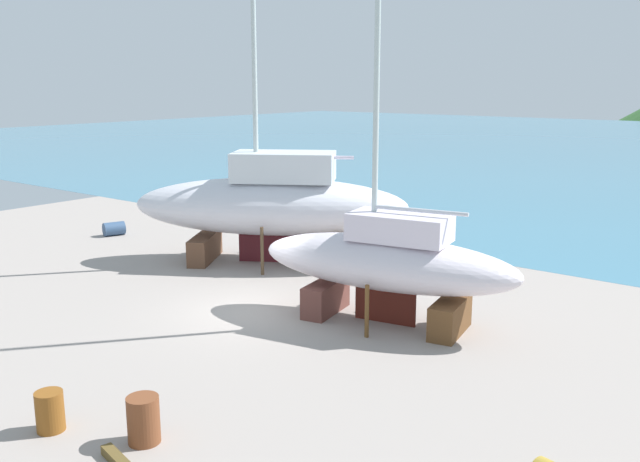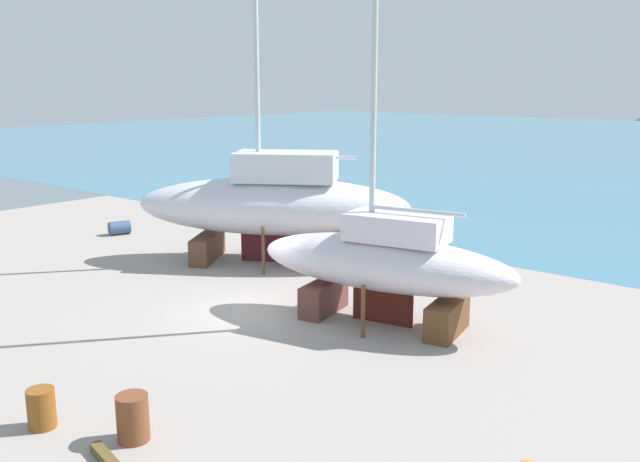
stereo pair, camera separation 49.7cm
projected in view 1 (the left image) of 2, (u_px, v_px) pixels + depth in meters
ground_plane at (224, 323)px, 19.73m from camera, size 44.07×44.07×0.00m
sailboat_small_center at (272, 203)px, 25.90m from camera, size 10.58×8.27×17.75m
sailboat_far_slipway at (387, 262)px, 19.36m from camera, size 7.95×3.76×11.51m
worker at (240, 209)px, 32.63m from camera, size 0.47×0.31×1.63m
barrel_tipped_right at (114, 229)px, 30.87m from camera, size 0.87×1.06×0.61m
barrel_tar_black at (143, 420)px, 13.09m from camera, size 0.84×0.84×0.93m
barrel_blue_faded at (50, 411)px, 13.55m from camera, size 0.72×0.72×0.81m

